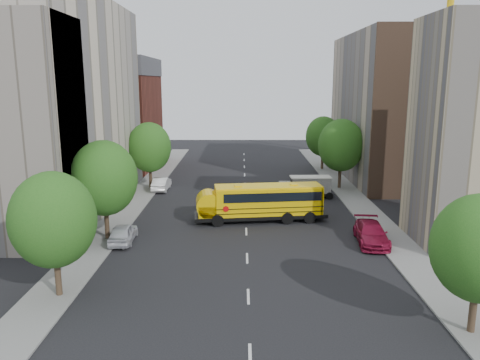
{
  "coord_description": "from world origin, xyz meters",
  "views": [
    {
      "loc": [
        -0.39,
        -39.19,
        12.29
      ],
      "look_at": [
        -0.54,
        2.0,
        3.55
      ],
      "focal_mm": 35.0,
      "sensor_mm": 36.0,
      "label": 1
    }
  ],
  "objects_px": {
    "street_tree_3": "(480,248)",
    "parked_car_4": "(319,181)",
    "safari_truck": "(306,186)",
    "street_tree_5": "(323,136)",
    "street_tree_1": "(104,178)",
    "school_bus": "(259,201)",
    "street_tree_2": "(149,147)",
    "parked_car_0": "(123,233)",
    "street_tree_0": "(53,220)",
    "street_tree_4": "(341,145)",
    "parked_car_1": "(161,184)",
    "parked_car_3": "(371,233)"
  },
  "relations": [
    {
      "from": "street_tree_3",
      "to": "parked_car_3",
      "type": "bearing_deg",
      "value": 96.06
    },
    {
      "from": "street_tree_0",
      "to": "parked_car_3",
      "type": "bearing_deg",
      "value": 24.04
    },
    {
      "from": "street_tree_3",
      "to": "street_tree_1",
      "type": "bearing_deg",
      "value": 147.53
    },
    {
      "from": "street_tree_0",
      "to": "parked_car_1",
      "type": "height_order",
      "value": "street_tree_0"
    },
    {
      "from": "street_tree_4",
      "to": "street_tree_0",
      "type": "bearing_deg",
      "value": -128.16
    },
    {
      "from": "safari_truck",
      "to": "parked_car_3",
      "type": "distance_m",
      "value": 14.85
    },
    {
      "from": "street_tree_3",
      "to": "parked_car_4",
      "type": "relative_size",
      "value": 1.88
    },
    {
      "from": "street_tree_1",
      "to": "street_tree_2",
      "type": "bearing_deg",
      "value": 90.0
    },
    {
      "from": "street_tree_2",
      "to": "safari_truck",
      "type": "height_order",
      "value": "street_tree_2"
    },
    {
      "from": "school_bus",
      "to": "parked_car_1",
      "type": "bearing_deg",
      "value": 124.91
    },
    {
      "from": "street_tree_4",
      "to": "safari_truck",
      "type": "distance_m",
      "value": 7.3
    },
    {
      "from": "safari_truck",
      "to": "parked_car_4",
      "type": "height_order",
      "value": "safari_truck"
    },
    {
      "from": "street_tree_0",
      "to": "street_tree_1",
      "type": "height_order",
      "value": "street_tree_1"
    },
    {
      "from": "street_tree_5",
      "to": "safari_truck",
      "type": "distance_m",
      "value": 17.25
    },
    {
      "from": "street_tree_2",
      "to": "parked_car_4",
      "type": "xyz_separation_m",
      "value": [
        19.8,
        1.32,
        -4.18
      ]
    },
    {
      "from": "school_bus",
      "to": "street_tree_0",
      "type": "bearing_deg",
      "value": -135.83
    },
    {
      "from": "street_tree_3",
      "to": "street_tree_5",
      "type": "xyz_separation_m",
      "value": [
        -0.0,
        44.0,
        0.25
      ]
    },
    {
      "from": "street_tree_1",
      "to": "street_tree_3",
      "type": "distance_m",
      "value": 26.08
    },
    {
      "from": "street_tree_0",
      "to": "street_tree_4",
      "type": "relative_size",
      "value": 0.91
    },
    {
      "from": "parked_car_3",
      "to": "parked_car_4",
      "type": "xyz_separation_m",
      "value": [
        -0.8,
        20.13,
        -0.15
      ]
    },
    {
      "from": "street_tree_5",
      "to": "parked_car_1",
      "type": "bearing_deg",
      "value": -147.97
    },
    {
      "from": "street_tree_0",
      "to": "street_tree_4",
      "type": "xyz_separation_m",
      "value": [
        22.0,
        28.0,
        0.43
      ]
    },
    {
      "from": "parked_car_1",
      "to": "street_tree_3",
      "type": "bearing_deg",
      "value": 124.22
    },
    {
      "from": "parked_car_1",
      "to": "parked_car_4",
      "type": "xyz_separation_m",
      "value": [
        18.4,
        2.21,
        -0.1
      ]
    },
    {
      "from": "street_tree_1",
      "to": "parked_car_3",
      "type": "relative_size",
      "value": 1.45
    },
    {
      "from": "street_tree_3",
      "to": "parked_car_1",
      "type": "xyz_separation_m",
      "value": [
        -20.6,
        31.11,
        -3.71
      ]
    },
    {
      "from": "parked_car_4",
      "to": "street_tree_3",
      "type": "bearing_deg",
      "value": -88.33
    },
    {
      "from": "street_tree_4",
      "to": "safari_truck",
      "type": "bearing_deg",
      "value": -136.18
    },
    {
      "from": "street_tree_0",
      "to": "parked_car_3",
      "type": "xyz_separation_m",
      "value": [
        20.6,
        9.19,
        -3.85
      ]
    },
    {
      "from": "street_tree_4",
      "to": "street_tree_5",
      "type": "distance_m",
      "value": 12.01
    },
    {
      "from": "parked_car_3",
      "to": "parked_car_4",
      "type": "distance_m",
      "value": 20.15
    },
    {
      "from": "parked_car_4",
      "to": "street_tree_1",
      "type": "bearing_deg",
      "value": -137.81
    },
    {
      "from": "street_tree_1",
      "to": "street_tree_4",
      "type": "distance_m",
      "value": 28.43
    },
    {
      "from": "parked_car_3",
      "to": "school_bus",
      "type": "bearing_deg",
      "value": 150.16
    },
    {
      "from": "street_tree_1",
      "to": "street_tree_5",
      "type": "xyz_separation_m",
      "value": [
        22.0,
        30.0,
        -0.25
      ]
    },
    {
      "from": "street_tree_4",
      "to": "parked_car_3",
      "type": "height_order",
      "value": "street_tree_4"
    },
    {
      "from": "parked_car_1",
      "to": "school_bus",
      "type": "bearing_deg",
      "value": 132.5
    },
    {
      "from": "school_bus",
      "to": "safari_truck",
      "type": "xyz_separation_m",
      "value": [
        5.36,
        8.65,
        -0.64
      ]
    },
    {
      "from": "street_tree_0",
      "to": "street_tree_1",
      "type": "distance_m",
      "value": 10.0
    },
    {
      "from": "street_tree_2",
      "to": "parked_car_0",
      "type": "bearing_deg",
      "value": -85.71
    },
    {
      "from": "school_bus",
      "to": "parked_car_4",
      "type": "bearing_deg",
      "value": 54.98
    },
    {
      "from": "street_tree_2",
      "to": "street_tree_5",
      "type": "xyz_separation_m",
      "value": [
        22.0,
        12.0,
        -0.12
      ]
    },
    {
      "from": "school_bus",
      "to": "parked_car_4",
      "type": "xyz_separation_m",
      "value": [
        7.63,
        14.26,
        -1.21
      ]
    },
    {
      "from": "street_tree_3",
      "to": "safari_truck",
      "type": "height_order",
      "value": "street_tree_3"
    },
    {
      "from": "parked_car_4",
      "to": "street_tree_5",
      "type": "bearing_deg",
      "value": 76.25
    },
    {
      "from": "street_tree_5",
      "to": "school_bus",
      "type": "relative_size",
      "value": 0.63
    },
    {
      "from": "street_tree_4",
      "to": "parked_car_4",
      "type": "bearing_deg",
      "value": 148.97
    },
    {
      "from": "street_tree_3",
      "to": "parked_car_4",
      "type": "distance_m",
      "value": 33.61
    },
    {
      "from": "safari_truck",
      "to": "street_tree_5",
      "type": "bearing_deg",
      "value": 72.16
    },
    {
      "from": "street_tree_2",
      "to": "parked_car_4",
      "type": "distance_m",
      "value": 20.28
    }
  ]
}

